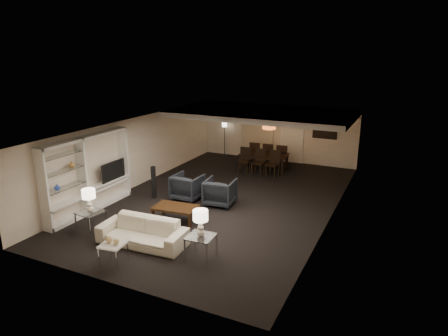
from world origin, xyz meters
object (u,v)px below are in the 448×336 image
(armchair_left, at_px, (188,187))
(table_lamp_left, at_px, (89,201))
(vase_blue, at_px, (57,187))
(chair_nl, at_px, (244,160))
(floor_speaker, at_px, (154,182))
(chair_fl, at_px, (256,153))
(floor_lamp, at_px, (225,139))
(armchair_right, at_px, (220,192))
(television, at_px, (111,170))
(coffee_table, at_px, (176,214))
(marble_table, at_px, (114,254))
(chair_nm, at_px, (258,162))
(vase_amber, at_px, (72,164))
(dining_table, at_px, (264,162))
(chair_nr, at_px, (273,164))
(chair_fr, at_px, (283,156))
(sofa, at_px, (142,232))
(table_lamp_right, at_px, (201,223))
(side_table_right, at_px, (201,247))
(chair_fm, at_px, (269,155))
(pendant_light, at_px, (269,126))
(side_table_left, at_px, (91,222))

(armchair_left, bearing_deg, table_lamp_left, 72.70)
(vase_blue, xyz_separation_m, chair_nl, (2.73, 6.91, -0.64))
(floor_speaker, distance_m, chair_fl, 5.50)
(vase_blue, bearing_deg, floor_lamp, 84.46)
(armchair_right, height_order, television, television)
(coffee_table, xyz_separation_m, chair_nl, (-0.05, 5.26, 0.28))
(armchair_left, relative_size, marble_table, 1.79)
(floor_speaker, relative_size, chair_nl, 1.08)
(coffee_table, bearing_deg, chair_nm, 83.98)
(vase_amber, relative_size, floor_lamp, 0.11)
(marble_table, height_order, dining_table, dining_table)
(floor_speaker, distance_m, chair_nr, 4.86)
(chair_nr, xyz_separation_m, chair_fr, (0.00, 1.30, 0.00))
(television, bearing_deg, chair_nl, -29.59)
(armchair_right, height_order, table_lamp_left, table_lamp_left)
(marble_table, bearing_deg, sofa, 90.00)
(floor_lamp, bearing_deg, marble_table, -79.25)
(chair_fl, bearing_deg, armchair_right, 91.87)
(dining_table, distance_m, chair_nm, 0.67)
(table_lamp_right, xyz_separation_m, chair_fr, (-0.55, 8.16, -0.40))
(armchair_left, xyz_separation_m, side_table_right, (2.30, -3.30, -0.13))
(coffee_table, xyz_separation_m, vase_blue, (-2.78, -1.65, 0.93))
(table_lamp_left, bearing_deg, television, 116.62)
(armchair_left, distance_m, chair_nr, 3.97)
(floor_speaker, bearing_deg, vase_blue, -116.81)
(floor_speaker, distance_m, chair_nl, 4.28)
(chair_fm, height_order, floor_lamp, floor_lamp)
(armchair_right, bearing_deg, sofa, 73.37)
(chair_nl, bearing_deg, armchair_left, -104.14)
(sofa, relative_size, side_table_right, 3.64)
(table_lamp_left, distance_m, floor_speaker, 2.92)
(sofa, distance_m, vase_amber, 3.12)
(side_table_right, bearing_deg, armchair_right, 108.43)
(armchair_right, bearing_deg, chair_nm, -95.60)
(floor_speaker, bearing_deg, table_lamp_right, -46.91)
(sofa, relative_size, floor_speaker, 2.08)
(side_table_right, height_order, chair_nm, chair_nm)
(floor_speaker, xyz_separation_m, chair_nm, (2.22, 3.96, -0.04))
(side_table_right, distance_m, television, 4.98)
(television, relative_size, chair_fl, 1.03)
(armchair_left, bearing_deg, vase_amber, 52.76)
(table_lamp_left, distance_m, chair_fm, 8.47)
(chair_nr, xyz_separation_m, floor_lamp, (-3.06, 2.09, 0.29))
(armchair_right, distance_m, side_table_right, 3.48)
(pendant_light, height_order, armchair_right, pendant_light)
(coffee_table, xyz_separation_m, floor_speaker, (-1.67, 1.30, 0.33))
(side_table_left, xyz_separation_m, table_lamp_left, (0.00, 0.00, 0.62))
(floor_speaker, relative_size, chair_fr, 1.08)
(table_lamp_left, xyz_separation_m, chair_fm, (2.25, 8.16, -0.40))
(sofa, relative_size, chair_fl, 2.25)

